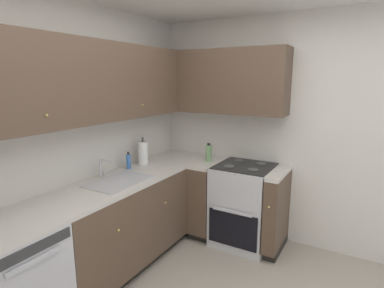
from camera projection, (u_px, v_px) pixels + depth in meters
name	position (u px, v px, depth m)	size (l,w,h in m)	color
wall_back	(53.00, 148.00, 2.66)	(3.68, 0.05, 2.54)	silver
wall_right	(298.00, 134.00, 3.37)	(0.05, 3.41, 2.54)	silver
lower_cabinets_back	(120.00, 226.00, 3.03)	(1.53, 0.62, 0.87)	brown
countertop_back	(117.00, 182.00, 2.93)	(2.74, 0.60, 0.04)	beige
lower_cabinets_right	(232.00, 204.00, 3.57)	(0.62, 1.03, 0.87)	brown
countertop_right	(233.00, 166.00, 3.48)	(0.60, 1.03, 0.03)	beige
oven_range	(244.00, 204.00, 3.51)	(0.68, 0.62, 1.06)	silver
upper_cabinets_back	(87.00, 82.00, 2.68)	(2.42, 0.34, 0.71)	brown
upper_cabinets_right	(219.00, 82.00, 3.53)	(0.32, 1.56, 0.71)	brown
sink	(119.00, 186.00, 2.91)	(0.60, 0.40, 0.10)	#B7B7BC
faucet	(103.00, 166.00, 2.99)	(0.07, 0.16, 0.19)	silver
soap_bottle	(129.00, 161.00, 3.31)	(0.05, 0.05, 0.19)	#3F72BF
paper_towel_roll	(143.00, 153.00, 3.48)	(0.11, 0.11, 0.32)	white
oil_bottle	(209.00, 153.00, 3.61)	(0.07, 0.07, 0.22)	#729E66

